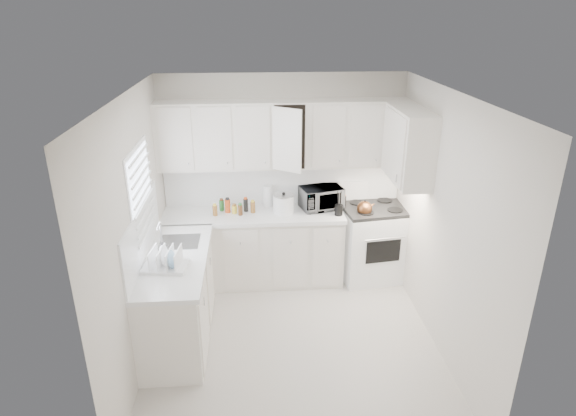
{
  "coord_description": "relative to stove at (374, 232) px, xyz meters",
  "views": [
    {
      "loc": [
        -0.36,
        -4.26,
        3.3
      ],
      "look_at": [
        0.0,
        0.7,
        1.25
      ],
      "focal_mm": 30.37,
      "sensor_mm": 36.0,
      "label": 1
    }
  ],
  "objects": [
    {
      "name": "spice_left_1",
      "position": [
        -1.92,
        0.02,
        0.39
      ],
      "size": [
        0.06,
        0.06,
        0.13
      ],
      "primitive_type": "cylinder",
      "color": "#277730",
      "rests_on": "countertop_back"
    },
    {
      "name": "sauce_right_0",
      "position": [
        -0.57,
        0.15,
        0.42
      ],
      "size": [
        0.06,
        0.06,
        0.19
      ],
      "primitive_type": "cylinder",
      "color": "#D34B1C",
      "rests_on": "countertop_back"
    },
    {
      "name": "microwave",
      "position": [
        -0.68,
        0.09,
        0.49
      ],
      "size": [
        0.56,
        0.4,
        0.34
      ],
      "primitive_type": "imported",
      "rotation": [
        0.0,
        0.0,
        0.27
      ],
      "color": "gray",
      "rests_on": "countertop_back"
    },
    {
      "name": "sink",
      "position": [
        -2.34,
        -0.76,
        0.44
      ],
      "size": [
        0.42,
        0.38,
        0.3
      ],
      "primitive_type": null,
      "color": "gray",
      "rests_on": "countertop_left"
    },
    {
      "name": "wall_back",
      "position": [
        -1.15,
        0.29,
        0.67
      ],
      "size": [
        3.0,
        0.0,
        3.0
      ],
      "primitive_type": "plane",
      "rotation": [
        1.57,
        0.0,
        0.0
      ],
      "color": "beige",
      "rests_on": "ground"
    },
    {
      "name": "countertop_back",
      "position": [
        -1.54,
        -0.02,
        0.3
      ],
      "size": [
        2.24,
        0.64,
        0.05
      ],
      "primitive_type": "cube",
      "color": "silver",
      "rests_on": "lower_cabinets_back"
    },
    {
      "name": "tea_kettle",
      "position": [
        -0.18,
        -0.16,
        0.42
      ],
      "size": [
        0.24,
        0.21,
        0.21
      ],
      "primitive_type": null,
      "rotation": [
        0.0,
        0.0,
        0.07
      ],
      "color": "brown",
      "rests_on": "stove"
    },
    {
      "name": "spice_left_2",
      "position": [
        -1.85,
        0.11,
        0.39
      ],
      "size": [
        0.06,
        0.06,
        0.13
      ],
      "primitive_type": "cylinder",
      "color": "#D34B1C",
      "rests_on": "countertop_back"
    },
    {
      "name": "spice_left_0",
      "position": [
        -2.0,
        0.11,
        0.39
      ],
      "size": [
        0.06,
        0.06,
        0.13
      ],
      "primitive_type": "cylinder",
      "color": "brown",
      "rests_on": "countertop_back"
    },
    {
      "name": "spice_left_5",
      "position": [
        -1.62,
        0.02,
        0.39
      ],
      "size": [
        0.06,
        0.06,
        0.13
      ],
      "primitive_type": "cylinder",
      "color": "black",
      "rests_on": "countertop_back"
    },
    {
      "name": "rice_cooker",
      "position": [
        -1.16,
        -0.01,
        0.45
      ],
      "size": [
        0.3,
        0.3,
        0.26
      ],
      "primitive_type": null,
      "rotation": [
        0.0,
        0.0,
        0.16
      ],
      "color": "white",
      "rests_on": "countertop_back"
    },
    {
      "name": "wall_left",
      "position": [
        -2.65,
        -1.31,
        0.67
      ],
      "size": [
        0.0,
        3.2,
        3.2
      ],
      "primitive_type": "plane",
      "rotation": [
        1.57,
        0.0,
        1.57
      ],
      "color": "beige",
      "rests_on": "ground"
    },
    {
      "name": "paper_towel",
      "position": [
        -1.35,
        0.21,
        0.46
      ],
      "size": [
        0.12,
        0.12,
        0.27
      ],
      "primitive_type": "cylinder",
      "color": "white",
      "rests_on": "countertop_back"
    },
    {
      "name": "spice_left_4",
      "position": [
        -1.7,
        0.11,
        0.39
      ],
      "size": [
        0.06,
        0.06,
        0.13
      ],
      "primitive_type": "cylinder",
      "color": "brown",
      "rests_on": "countertop_back"
    },
    {
      "name": "wall_right",
      "position": [
        0.35,
        -1.31,
        0.67
      ],
      "size": [
        0.0,
        3.2,
        3.2
      ],
      "primitive_type": "plane",
      "rotation": [
        1.57,
        0.0,
        -1.57
      ],
      "color": "beige",
      "rests_on": "ground"
    },
    {
      "name": "backsplash_left",
      "position": [
        -2.64,
        -1.11,
        0.6
      ],
      "size": [
        0.02,
        1.6,
        0.55
      ],
      "primitive_type": "cube",
      "color": "silver",
      "rests_on": "wall_left"
    },
    {
      "name": "sauce_right_1",
      "position": [
        -0.51,
        0.09,
        0.42
      ],
      "size": [
        0.06,
        0.06,
        0.19
      ],
      "primitive_type": "cylinder",
      "color": "yellow",
      "rests_on": "countertop_back"
    },
    {
      "name": "sauce_right_2",
      "position": [
        -0.46,
        0.15,
        0.42
      ],
      "size": [
        0.06,
        0.06,
        0.19
      ],
      "primitive_type": "cylinder",
      "color": "brown",
      "rests_on": "countertop_back"
    },
    {
      "name": "wall_front",
      "position": [
        -1.15,
        -2.91,
        0.67
      ],
      "size": [
        3.0,
        0.0,
        3.0
      ],
      "primitive_type": "plane",
      "rotation": [
        -1.57,
        0.0,
        0.0
      ],
      "color": "beige",
      "rests_on": "ground"
    },
    {
      "name": "dish_rack",
      "position": [
        -2.4,
        -1.32,
        0.44
      ],
      "size": [
        0.45,
        0.36,
        0.23
      ],
      "primitive_type": null,
      "rotation": [
        0.0,
        0.0,
        -0.12
      ],
      "color": "white",
      "rests_on": "countertop_left"
    },
    {
      "name": "sauce_right_3",
      "position": [
        -0.4,
        0.09,
        0.42
      ],
      "size": [
        0.06,
        0.06,
        0.19
      ],
      "primitive_type": "cylinder",
      "color": "black",
      "rests_on": "countertop_back"
    },
    {
      "name": "lower_cabinets_left",
      "position": [
        -2.35,
        -1.11,
        -0.18
      ],
      "size": [
        0.6,
        1.6,
        0.9
      ],
      "primitive_type": null,
      "color": "beige",
      "rests_on": "floor"
    },
    {
      "name": "utensil_crock",
      "position": [
        -0.5,
        -0.15,
        0.48
      ],
      "size": [
        0.13,
        0.13,
        0.32
      ],
      "primitive_type": null,
      "rotation": [
        0.0,
        0.0,
        -0.3
      ],
      "color": "black",
      "rests_on": "countertop_back"
    },
    {
      "name": "floor",
      "position": [
        -1.15,
        -1.31,
        -0.63
      ],
      "size": [
        3.2,
        3.2,
        0.0
      ],
      "primitive_type": "plane",
      "color": "beige",
      "rests_on": "ground"
    },
    {
      "name": "ceiling",
      "position": [
        -1.15,
        -1.31,
        1.97
      ],
      "size": [
        3.2,
        3.2,
        0.0
      ],
      "primitive_type": "plane",
      "rotation": [
        3.14,
        0.0,
        0.0
      ],
      "color": "white",
      "rests_on": "ground"
    },
    {
      "name": "upper_cabinets_right",
      "position": [
        0.19,
        -0.49,
        0.87
      ],
      "size": [
        0.33,
        0.9,
        0.8
      ],
      "primitive_type": null,
      "color": "beige",
      "rests_on": "wall_right"
    },
    {
      "name": "lower_cabinets_back",
      "position": [
        -1.54,
        -0.01,
        -0.18
      ],
      "size": [
        2.22,
        0.6,
        0.9
      ],
      "primitive_type": null,
      "color": "beige",
      "rests_on": "floor"
    },
    {
      "name": "frying_pan",
      "position": [
        0.18,
        0.16,
        0.34
      ],
      "size": [
        0.34,
        0.5,
        0.04
      ],
      "primitive_type": null,
      "rotation": [
        0.0,
        0.0,
        0.17
      ],
      "color": "black",
      "rests_on": "stove"
    },
    {
      "name": "spice_left_3",
      "position": [
        -1.77,
        0.02,
        0.39
      ],
      "size": [
        0.06,
        0.06,
        0.13
      ],
      "primitive_type": "cylinder",
      "color": "yellow",
      "rests_on": "countertop_back"
    },
    {
      "name": "spice_left_6",
      "position": [
        -1.55,
        0.11,
        0.39
      ],
      "size": [
        0.06,
        0.06,
        0.13
      ],
      "primitive_type": "cylinder",
      "color": "brown",
      "rests_on": "countertop_back"
    },
    {
      "name": "window_blinds",
      "position": [
        -2.63,
        -0.96,
        0.92
      ],
      "size": [
        0.06,
        0.96,
        1.06
      ],
      "primitive_type": null,
      "color": "white",
      "rests_on": "wall_left"
    },
    {
      "name": "backsplash_back",
      "position": [
        -1.15,
        0.28,
        0.6
      ],
      "size": [
        2.98,
        0.02,
        0.55
      ],
      "primitive_type": "cube",
      "color": "silver",
      "rests_on": "wall_back"
    },
    {
      "name": "countertop_left",
      "position": [
        -2.34,
        -1.11,
        0.3
      ],
      "size": [
        0.64,
        1.62,
        0.05
      ],
      "primitive_type": "cube",
      "color": "silver",
      "rests_on": "lower_cabinets_left"
    },
    {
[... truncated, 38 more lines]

